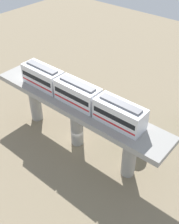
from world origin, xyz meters
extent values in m
plane|color=#84755B|center=(0.00, 0.00, 0.00)|extent=(120.00, 120.00, 0.00)
cylinder|color=#999691|center=(0.00, -9.38, 3.54)|extent=(1.90, 1.90, 7.07)
cylinder|color=#999691|center=(0.00, 0.00, 3.54)|extent=(1.90, 1.90, 7.07)
cylinder|color=#999691|center=(0.00, 9.38, 3.54)|extent=(1.90, 1.90, 7.07)
cube|color=#999691|center=(0.00, 0.00, 7.47)|extent=(5.20, 28.85, 0.80)
cube|color=silver|center=(0.00, -6.59, 9.37)|extent=(2.60, 6.60, 3.00)
cube|color=black|center=(0.00, -6.59, 9.62)|extent=(2.64, 6.07, 0.70)
cube|color=red|center=(0.00, -6.59, 8.62)|extent=(2.64, 6.34, 0.24)
cube|color=slate|center=(0.00, -6.59, 10.99)|extent=(1.10, 5.61, 0.24)
cube|color=silver|center=(0.00, 0.36, 9.37)|extent=(2.60, 6.60, 3.00)
cube|color=black|center=(0.00, 0.36, 9.62)|extent=(2.64, 6.07, 0.70)
cube|color=red|center=(0.00, 0.36, 8.62)|extent=(2.64, 6.34, 0.24)
cube|color=slate|center=(0.00, 0.36, 10.99)|extent=(1.10, 5.61, 0.24)
cube|color=silver|center=(0.00, 7.31, 9.37)|extent=(2.60, 6.60, 3.00)
cube|color=black|center=(0.00, 7.31, 9.62)|extent=(2.64, 6.07, 0.70)
cube|color=red|center=(0.00, 7.31, 8.62)|extent=(2.64, 6.34, 0.24)
cube|color=slate|center=(0.00, 7.31, 10.99)|extent=(1.10, 5.61, 0.24)
cube|color=white|center=(-10.14, -6.82, 0.50)|extent=(2.06, 4.30, 1.00)
cube|color=black|center=(-10.14, -6.67, 1.38)|extent=(1.78, 2.40, 0.76)
cube|color=#284CB7|center=(-8.38, 2.33, 0.50)|extent=(2.78, 4.51, 1.00)
cube|color=black|center=(-8.38, 2.48, 1.38)|extent=(2.16, 2.63, 0.76)
cylinder|color=brown|center=(-5.12, 6.68, 1.25)|extent=(0.36, 0.36, 2.50)
sphere|color=#38843D|center=(-5.12, 6.68, 3.40)|extent=(3.27, 3.27, 3.27)
camera|label=1|loc=(22.64, 21.56, 30.45)|focal=44.26mm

